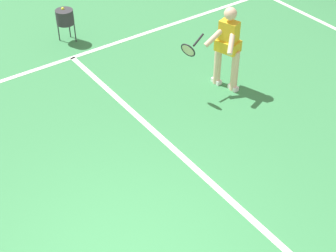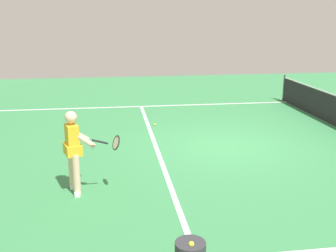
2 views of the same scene
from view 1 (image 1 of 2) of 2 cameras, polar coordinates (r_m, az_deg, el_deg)
The scene contains 3 objects.
service_line_marking at distance 7.23m, azimuth 7.44°, elevation -8.60°, with size 9.73×0.10×0.01m, color white.
tennis_player at distance 9.03m, azimuth 6.52°, elevation 8.86°, with size 0.65×1.08×1.55m.
ball_hopper at distance 10.83m, azimuth -11.39°, elevation 11.77°, with size 0.36×0.36×0.74m.
Camera 1 is at (-3.45, 1.86, 5.24)m, focal length 54.89 mm.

